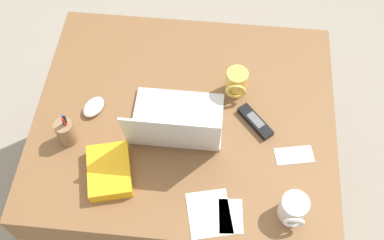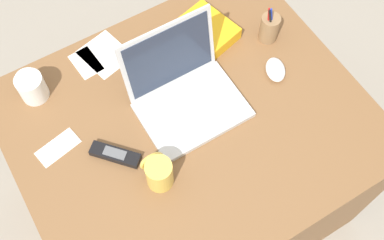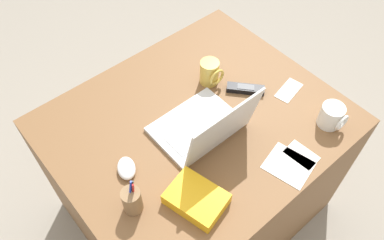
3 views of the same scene
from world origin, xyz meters
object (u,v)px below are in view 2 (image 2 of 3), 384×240
at_px(coffee_mug_white, 159,173).
at_px(snack_bag, 208,30).
at_px(coffee_mug_tall, 32,86).
at_px(laptop, 185,92).
at_px(pen_holder, 269,28).
at_px(computer_mouse, 275,70).
at_px(cordless_phone, 115,155).

distance_m(coffee_mug_white, snack_bag, 0.57).
height_order(coffee_mug_white, snack_bag, coffee_mug_white).
xyz_separation_m(coffee_mug_white, snack_bag, (0.41, 0.39, -0.03)).
bearing_deg(coffee_mug_tall, coffee_mug_white, -66.56).
relative_size(laptop, snack_bag, 1.71).
relative_size(laptop, coffee_mug_white, 3.02).
bearing_deg(pen_holder, laptop, -169.44).
xyz_separation_m(pen_holder, snack_bag, (-0.17, 0.12, -0.03)).
bearing_deg(computer_mouse, coffee_mug_tall, 179.98).
bearing_deg(cordless_phone, pen_holder, 11.18).
bearing_deg(snack_bag, pen_holder, -35.13).
distance_m(computer_mouse, snack_bag, 0.28).
relative_size(computer_mouse, coffee_mug_tall, 0.96).
height_order(laptop, snack_bag, laptop).
height_order(laptop, cordless_phone, laptop).
bearing_deg(coffee_mug_white, coffee_mug_tall, 113.44).
relative_size(cordless_phone, snack_bag, 0.76).
bearing_deg(coffee_mug_white, pen_holder, 24.60).
distance_m(coffee_mug_white, coffee_mug_tall, 0.52).
height_order(laptop, coffee_mug_tall, laptop).
distance_m(pen_holder, snack_bag, 0.22).
height_order(computer_mouse, pen_holder, pen_holder).
height_order(computer_mouse, cordless_phone, computer_mouse).
height_order(coffee_mug_white, coffee_mug_tall, coffee_mug_white).
distance_m(laptop, pen_holder, 0.39).
distance_m(laptop, computer_mouse, 0.33).
relative_size(coffee_mug_white, cordless_phone, 0.74).
bearing_deg(coffee_mug_tall, pen_holder, -14.53).
height_order(coffee_mug_white, pen_holder, pen_holder).
xyz_separation_m(cordless_phone, pen_holder, (0.67, 0.13, 0.04)).
relative_size(cordless_phone, pen_holder, 0.91).
bearing_deg(cordless_phone, coffee_mug_tall, 110.50).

